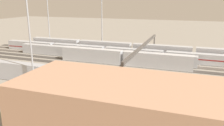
{
  "coord_description": "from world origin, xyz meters",
  "views": [
    {
      "loc": [
        -21.07,
        69.65,
        22.27
      ],
      "look_at": [
        2.66,
        2.5,
        2.5
      ],
      "focal_mm": 36.56,
      "sensor_mm": 36.0,
      "label": 1
    }
  ],
  "objects_px": {
    "light_mast_2": "(102,7)",
    "signal_gantry": "(143,47)",
    "train_on_track_1": "(133,54)",
    "light_mast_0": "(47,4)",
    "train_on_track_0": "(132,49)",
    "train_on_track_2": "(100,54)",
    "light_mast_1": "(28,19)",
    "train_on_track_8": "(94,80)",
    "train_on_track_3": "(123,58)"
  },
  "relations": [
    {
      "from": "light_mast_0",
      "to": "light_mast_2",
      "type": "bearing_deg",
      "value": -177.03
    },
    {
      "from": "train_on_track_1",
      "to": "light_mast_1",
      "type": "bearing_deg",
      "value": 64.83
    },
    {
      "from": "train_on_track_1",
      "to": "light_mast_0",
      "type": "height_order",
      "value": "light_mast_0"
    },
    {
      "from": "light_mast_1",
      "to": "light_mast_2",
      "type": "xyz_separation_m",
      "value": [
        -1.17,
        -45.94,
        1.56
      ]
    },
    {
      "from": "train_on_track_3",
      "to": "signal_gantry",
      "type": "height_order",
      "value": "signal_gantry"
    },
    {
      "from": "train_on_track_0",
      "to": "light_mast_0",
      "type": "relative_size",
      "value": 2.91
    },
    {
      "from": "train_on_track_1",
      "to": "train_on_track_8",
      "type": "bearing_deg",
      "value": 87.85
    },
    {
      "from": "light_mast_0",
      "to": "light_mast_1",
      "type": "distance_m",
      "value": 51.25
    },
    {
      "from": "train_on_track_8",
      "to": "train_on_track_1",
      "type": "bearing_deg",
      "value": -92.15
    },
    {
      "from": "train_on_track_8",
      "to": "light_mast_1",
      "type": "height_order",
      "value": "light_mast_1"
    },
    {
      "from": "light_mast_1",
      "to": "light_mast_0",
      "type": "bearing_deg",
      "value": -60.58
    },
    {
      "from": "train_on_track_0",
      "to": "train_on_track_1",
      "type": "xyz_separation_m",
      "value": [
        -1.83,
        5.0,
        -0.63
      ]
    },
    {
      "from": "light_mast_2",
      "to": "train_on_track_8",
      "type": "bearing_deg",
      "value": 109.23
    },
    {
      "from": "light_mast_1",
      "to": "train_on_track_0",
      "type": "bearing_deg",
      "value": -110.39
    },
    {
      "from": "train_on_track_2",
      "to": "light_mast_0",
      "type": "xyz_separation_m",
      "value": [
        30.81,
        -12.06,
        18.36
      ]
    },
    {
      "from": "light_mast_2",
      "to": "signal_gantry",
      "type": "bearing_deg",
      "value": 134.89
    },
    {
      "from": "train_on_track_0",
      "to": "light_mast_1",
      "type": "bearing_deg",
      "value": 69.61
    },
    {
      "from": "train_on_track_8",
      "to": "train_on_track_0",
      "type": "height_order",
      "value": "same"
    },
    {
      "from": "train_on_track_2",
      "to": "light_mast_2",
      "type": "distance_m",
      "value": 22.27
    },
    {
      "from": "light_mast_0",
      "to": "train_on_track_3",
      "type": "bearing_deg",
      "value": 157.7
    },
    {
      "from": "train_on_track_8",
      "to": "train_on_track_1",
      "type": "distance_m",
      "value": 35.03
    },
    {
      "from": "train_on_track_1",
      "to": "train_on_track_0",
      "type": "bearing_deg",
      "value": -69.94
    },
    {
      "from": "light_mast_2",
      "to": "train_on_track_0",
      "type": "bearing_deg",
      "value": 166.82
    },
    {
      "from": "train_on_track_1",
      "to": "light_mast_2",
      "type": "relative_size",
      "value": 3.91
    },
    {
      "from": "train_on_track_8",
      "to": "train_on_track_3",
      "type": "relative_size",
      "value": 2.54
    },
    {
      "from": "train_on_track_3",
      "to": "light_mast_1",
      "type": "distance_m",
      "value": 35.41
    },
    {
      "from": "train_on_track_2",
      "to": "train_on_track_0",
      "type": "height_order",
      "value": "train_on_track_0"
    },
    {
      "from": "train_on_track_8",
      "to": "light_mast_1",
      "type": "distance_m",
      "value": 22.31
    },
    {
      "from": "train_on_track_1",
      "to": "signal_gantry",
      "type": "relative_size",
      "value": 2.66
    },
    {
      "from": "train_on_track_8",
      "to": "light_mast_2",
      "type": "height_order",
      "value": "light_mast_2"
    },
    {
      "from": "train_on_track_2",
      "to": "train_on_track_8",
      "type": "bearing_deg",
      "value": 109.53
    },
    {
      "from": "train_on_track_8",
      "to": "signal_gantry",
      "type": "distance_m",
      "value": 22.22
    },
    {
      "from": "train_on_track_3",
      "to": "light_mast_1",
      "type": "xyz_separation_m",
      "value": [
        16.47,
        27.52,
        15.01
      ]
    },
    {
      "from": "train_on_track_0",
      "to": "signal_gantry",
      "type": "xyz_separation_m",
      "value": [
        -8.71,
        20.0,
        5.18
      ]
    },
    {
      "from": "light_mast_2",
      "to": "train_on_track_1",
      "type": "bearing_deg",
      "value": 152.89
    },
    {
      "from": "train_on_track_2",
      "to": "train_on_track_1",
      "type": "relative_size",
      "value": 0.6
    },
    {
      "from": "train_on_track_2",
      "to": "train_on_track_1",
      "type": "xyz_separation_m",
      "value": [
        -11.95,
        -5.0,
        -0.03
      ]
    },
    {
      "from": "train_on_track_8",
      "to": "train_on_track_2",
      "type": "xyz_separation_m",
      "value": [
        10.64,
        -30.0,
        -0.6
      ]
    },
    {
      "from": "train_on_track_2",
      "to": "train_on_track_0",
      "type": "bearing_deg",
      "value": -135.36
    },
    {
      "from": "train_on_track_0",
      "to": "signal_gantry",
      "type": "distance_m",
      "value": 22.42
    },
    {
      "from": "train_on_track_1",
      "to": "signal_gantry",
      "type": "bearing_deg",
      "value": 114.64
    },
    {
      "from": "light_mast_1",
      "to": "light_mast_2",
      "type": "height_order",
      "value": "light_mast_2"
    },
    {
      "from": "train_on_track_3",
      "to": "light_mast_2",
      "type": "bearing_deg",
      "value": -50.3
    },
    {
      "from": "light_mast_0",
      "to": "train_on_track_1",
      "type": "bearing_deg",
      "value": 170.62
    },
    {
      "from": "train_on_track_3",
      "to": "light_mast_0",
      "type": "relative_size",
      "value": 1.44
    },
    {
      "from": "train_on_track_1",
      "to": "light_mast_0",
      "type": "relative_size",
      "value": 3.65
    },
    {
      "from": "train_on_track_0",
      "to": "train_on_track_3",
      "type": "relative_size",
      "value": 2.03
    },
    {
      "from": "train_on_track_2",
      "to": "light_mast_1",
      "type": "bearing_deg",
      "value": 80.1
    },
    {
      "from": "train_on_track_8",
      "to": "light_mast_2",
      "type": "distance_m",
      "value": 48.89
    },
    {
      "from": "train_on_track_8",
      "to": "train_on_track_1",
      "type": "height_order",
      "value": "train_on_track_8"
    }
  ]
}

